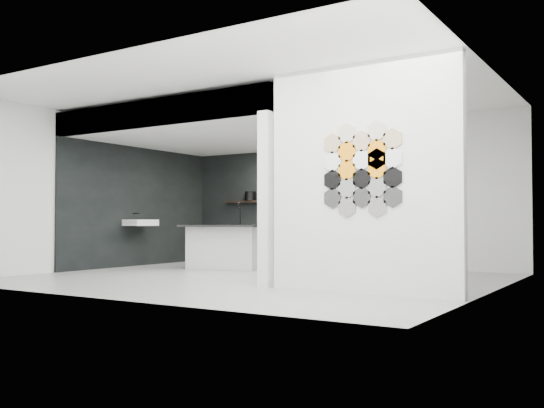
{
  "coord_description": "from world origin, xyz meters",
  "views": [
    {
      "loc": [
        5.21,
        -7.78,
        0.87
      ],
      "look_at": [
        0.1,
        0.3,
        1.15
      ],
      "focal_mm": 40.0,
      "sensor_mm": 36.0,
      "label": 1
    }
  ],
  "objects": [
    {
      "name": "bay_clad_left",
      "position": [
        -3.47,
        1.0,
        1.18
      ],
      "size": [
        0.04,
        4.0,
        2.35
      ],
      "primitive_type": "cube",
      "color": "black",
      "rests_on": "floor"
    },
    {
      "name": "bulkhead",
      "position": [
        -1.3,
        1.0,
        2.55
      ],
      "size": [
        4.4,
        4.0,
        0.4
      ],
      "primitive_type": "cube",
      "color": "silver",
      "rests_on": "corner_column"
    },
    {
      "name": "kettle",
      "position": [
        0.06,
        2.87,
        1.41
      ],
      "size": [
        0.22,
        0.22,
        0.17
      ],
      "primitive_type": "ellipsoid",
      "rotation": [
        0.0,
        0.0,
        0.11
      ],
      "color": "black",
      "rests_on": "display_shelf"
    },
    {
      "name": "display_shelf",
      "position": [
        -1.2,
        2.87,
        1.3
      ],
      "size": [
        3.0,
        0.15,
        0.04
      ],
      "primitive_type": "cube",
      "color": "black",
      "rests_on": "bay_clad_back"
    },
    {
      "name": "partition_panel",
      "position": [
        2.23,
        -1.0,
        1.4
      ],
      "size": [
        2.45,
        0.15,
        2.8
      ],
      "primitive_type": "cube",
      "color": "silver",
      "rests_on": "floor"
    },
    {
      "name": "corner_column",
      "position": [
        0.82,
        -1.0,
        1.18
      ],
      "size": [
        0.16,
        0.16,
        2.35
      ],
      "primitive_type": "cube",
      "color": "silver",
      "rests_on": "floor"
    },
    {
      "name": "kitchen_island",
      "position": [
        -1.53,
        1.21,
        0.42
      ],
      "size": [
        1.63,
        0.93,
        1.23
      ],
      "rotation": [
        0.0,
        0.0,
        0.18
      ],
      "color": "silver",
      "rests_on": "floor"
    },
    {
      "name": "floor",
      "position": [
        0.0,
        0.0,
        -0.01
      ],
      "size": [
        7.0,
        6.0,
        0.01
      ],
      "primitive_type": "cube",
      "color": "gray"
    },
    {
      "name": "hex_tile_cluster",
      "position": [
        2.26,
        -1.09,
        1.5
      ],
      "size": [
        1.04,
        0.02,
        1.16
      ],
      "color": "#2D2D2D",
      "rests_on": "partition_panel"
    },
    {
      "name": "glass_vase",
      "position": [
        0.15,
        2.87,
        1.39
      ],
      "size": [
        0.1,
        0.1,
        0.14
      ],
      "primitive_type": "cylinder",
      "rotation": [
        0.0,
        0.0,
        -0.0
      ],
      "color": "gray",
      "rests_on": "display_shelf"
    },
    {
      "name": "glass_bowl",
      "position": [
        0.15,
        2.87,
        1.37
      ],
      "size": [
        0.14,
        0.14,
        0.09
      ],
      "primitive_type": "cylinder",
      "rotation": [
        0.0,
        0.0,
        0.08
      ],
      "color": "gray",
      "rests_on": "display_shelf"
    },
    {
      "name": "bay_clad_back",
      "position": [
        -1.3,
        2.97,
        1.18
      ],
      "size": [
        4.4,
        0.04,
        2.35
      ],
      "primitive_type": "cube",
      "color": "black",
      "rests_on": "floor"
    },
    {
      "name": "fascia_beam",
      "position": [
        -1.3,
        -0.92,
        2.55
      ],
      "size": [
        4.4,
        0.16,
        0.4
      ],
      "primitive_type": "cube",
      "color": "silver",
      "rests_on": "corner_column"
    },
    {
      "name": "bottle_dark",
      "position": [
        -1.79,
        2.87,
        1.39
      ],
      "size": [
        0.07,
        0.07,
        0.14
      ],
      "primitive_type": "cylinder",
      "rotation": [
        0.0,
        0.0,
        -0.42
      ],
      "color": "black",
      "rests_on": "display_shelf"
    },
    {
      "name": "stockpot",
      "position": [
        -2.07,
        2.87,
        1.42
      ],
      "size": [
        0.29,
        0.29,
        0.19
      ],
      "primitive_type": "cylinder",
      "rotation": [
        0.0,
        0.0,
        -0.26
      ],
      "color": "black",
      "rests_on": "display_shelf"
    },
    {
      "name": "wall_basin",
      "position": [
        -3.24,
        0.8,
        0.85
      ],
      "size": [
        0.4,
        0.6,
        0.12
      ],
      "primitive_type": "cube",
      "color": "silver",
      "rests_on": "bay_clad_left"
    },
    {
      "name": "utensil_cup",
      "position": [
        -1.87,
        2.87,
        1.37
      ],
      "size": [
        0.09,
        0.09,
        0.1
      ],
      "primitive_type": "cylinder",
      "rotation": [
        0.0,
        0.0,
        0.11
      ],
      "color": "black",
      "rests_on": "display_shelf"
    }
  ]
}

